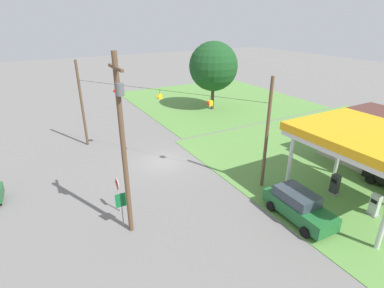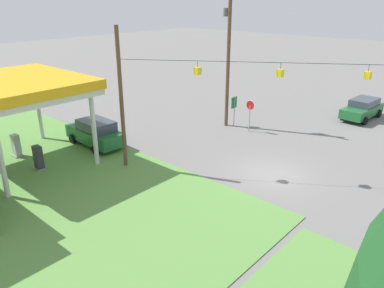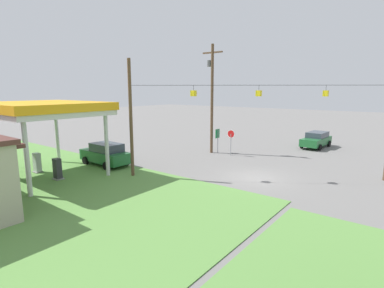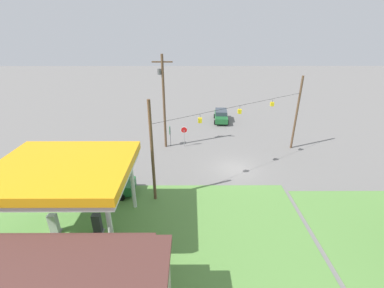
{
  "view_description": "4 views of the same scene",
  "coord_description": "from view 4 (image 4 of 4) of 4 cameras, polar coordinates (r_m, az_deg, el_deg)",
  "views": [
    {
      "loc": [
        22.17,
        -9.44,
        12.07
      ],
      "look_at": [
        3.42,
        1.09,
        2.83
      ],
      "focal_mm": 28.0,
      "sensor_mm": 36.0,
      "label": 1
    },
    {
      "loc": [
        -9.82,
        18.09,
        9.82
      ],
      "look_at": [
        4.01,
        2.61,
        1.63
      ],
      "focal_mm": 35.0,
      "sensor_mm": 36.0,
      "label": 2
    },
    {
      "loc": [
        -9.01,
        19.22,
        6.24
      ],
      "look_at": [
        4.27,
        1.94,
        2.29
      ],
      "focal_mm": 28.0,
      "sensor_mm": 36.0,
      "label": 3
    },
    {
      "loc": [
        4.44,
        22.6,
        12.85
      ],
      "look_at": [
        4.36,
        0.5,
        2.97
      ],
      "focal_mm": 24.0,
      "sensor_mm": 36.0,
      "label": 4
    }
  ],
  "objects": [
    {
      "name": "fuel_pump_near",
      "position": [
        19.4,
        -20.3,
        -16.38
      ],
      "size": [
        0.71,
        0.56,
        1.53
      ],
      "color": "gray",
      "rests_on": "ground"
    },
    {
      "name": "car_at_pumps_front",
      "position": [
        22.99,
        -18.52,
        -8.42
      ],
      "size": [
        4.83,
        2.22,
        1.9
      ],
      "rotation": [
        0.0,
        0.0,
        -0.03
      ],
      "color": "#1E602D",
      "rests_on": "ground"
    },
    {
      "name": "ground_plane",
      "position": [
        26.37,
        9.55,
        -5.43
      ],
      "size": [
        160.0,
        160.0,
        0.0
      ],
      "primitive_type": "plane",
      "color": "slate"
    },
    {
      "name": "car_on_crossroad",
      "position": [
        39.48,
        6.47,
        6.31
      ],
      "size": [
        2.35,
        4.95,
        1.7
      ],
      "rotation": [
        0.0,
        0.0,
        1.5
      ],
      "color": "#1E602D",
      "rests_on": "ground"
    },
    {
      "name": "stop_sign_roadside",
      "position": [
        30.19,
        -1.77,
        2.64
      ],
      "size": [
        0.8,
        0.08,
        2.5
      ],
      "rotation": [
        0.0,
        0.0,
        3.14
      ],
      "color": "#99999E",
      "rests_on": "ground"
    },
    {
      "name": "fuel_pump_far",
      "position": [
        20.57,
        -28.34,
        -15.44
      ],
      "size": [
        0.71,
        0.56,
        1.53
      ],
      "color": "gray",
      "rests_on": "ground"
    },
    {
      "name": "utility_pole_main",
      "position": [
        29.06,
        -6.37,
        10.07
      ],
      "size": [
        2.2,
        0.44,
        10.55
      ],
      "color": "brown",
      "rests_on": "ground"
    },
    {
      "name": "signal_span_gantry",
      "position": [
        24.5,
        10.26,
        3.81
      ],
      "size": [
        15.07,
        10.24,
        8.41
      ],
      "color": "brown",
      "rests_on": "ground"
    },
    {
      "name": "gas_station_canopy",
      "position": [
        17.73,
        -26.72,
        -5.48
      ],
      "size": [
        8.29,
        6.97,
        5.39
      ],
      "color": "silver",
      "rests_on": "ground"
    },
    {
      "name": "car_at_pumps_rear",
      "position": [
        17.06,
        -32.24,
        -24.56
      ],
      "size": [
        4.14,
        2.15,
        2.03
      ],
      "rotation": [
        0.0,
        0.0,
        3.13
      ],
      "color": "black",
      "rests_on": "ground"
    },
    {
      "name": "route_sign",
      "position": [
        30.56,
        -4.91,
        2.63
      ],
      "size": [
        0.1,
        0.7,
        2.4
      ],
      "color": "gray",
      "rests_on": "ground"
    }
  ]
}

